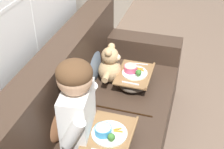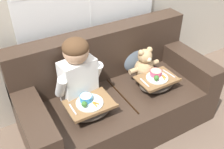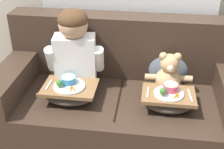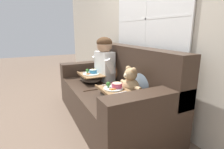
# 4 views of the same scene
# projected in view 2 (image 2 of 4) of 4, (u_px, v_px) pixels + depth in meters

# --- Properties ---
(ground_plane) EXTENTS (14.00, 14.00, 0.00)m
(ground_plane) POSITION_uv_depth(u_px,v_px,m) (118.00, 124.00, 2.86)
(ground_plane) COLOR brown
(couch) EXTENTS (1.93, 0.92, 0.98)m
(couch) POSITION_uv_depth(u_px,v_px,m) (115.00, 96.00, 2.71)
(couch) COLOR #38281E
(couch) RESTS_ON ground_plane
(throw_pillow_behind_child) EXTENTS (0.37, 0.18, 0.38)m
(throw_pillow_behind_child) POSITION_uv_depth(u_px,v_px,m) (72.00, 75.00, 2.54)
(throw_pillow_behind_child) COLOR #B2754C
(throw_pillow_behind_child) RESTS_ON couch
(throw_pillow_behind_teddy) EXTENTS (0.38, 0.18, 0.39)m
(throw_pillow_behind_teddy) POSITION_uv_depth(u_px,v_px,m) (135.00, 55.00, 2.84)
(throw_pillow_behind_teddy) COLOR slate
(throw_pillow_behind_teddy) RESTS_ON couch
(child_figure) EXTENTS (0.48, 0.25, 0.65)m
(child_figure) POSITION_uv_depth(u_px,v_px,m) (77.00, 68.00, 2.31)
(child_figure) COLOR white
(child_figure) RESTS_ON couch
(teddy_bear) EXTENTS (0.37, 0.26, 0.35)m
(teddy_bear) POSITION_uv_depth(u_px,v_px,m) (144.00, 65.00, 2.73)
(teddy_bear) COLOR tan
(teddy_bear) RESTS_ON couch
(lap_tray_child) EXTENTS (0.41, 0.31, 0.19)m
(lap_tray_child) POSITION_uv_depth(u_px,v_px,m) (90.00, 107.00, 2.33)
(lap_tray_child) COLOR #473D33
(lap_tray_child) RESTS_ON child_figure
(lap_tray_teddy) EXTENTS (0.39, 0.29, 0.19)m
(lap_tray_teddy) POSITION_uv_depth(u_px,v_px,m) (156.00, 82.00, 2.63)
(lap_tray_teddy) COLOR #473D33
(lap_tray_teddy) RESTS_ON teddy_bear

